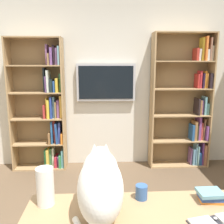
{
  "coord_description": "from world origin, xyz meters",
  "views": [
    {
      "loc": [
        0.15,
        1.72,
        1.65
      ],
      "look_at": [
        0.02,
        -1.04,
        1.1
      ],
      "focal_mm": 39.4,
      "sensor_mm": 36.0,
      "label": 1
    }
  ],
  "objects_px": {
    "coffee_mug": "(141,192)",
    "bookshelf_left": "(187,104)",
    "bookshelf_right": "(45,108)",
    "paper_towel_roll": "(45,187)",
    "desk_book_stack": "(210,196)",
    "cat": "(100,182)",
    "wall_mounted_tv": "(106,82)"
  },
  "relations": [
    {
      "from": "coffee_mug",
      "to": "bookshelf_left",
      "type": "bearing_deg",
      "value": -115.92
    },
    {
      "from": "bookshelf_right",
      "to": "coffee_mug",
      "type": "distance_m",
      "value": 2.56
    },
    {
      "from": "bookshelf_right",
      "to": "paper_towel_roll",
      "type": "relative_size",
      "value": 8.16
    },
    {
      "from": "coffee_mug",
      "to": "desk_book_stack",
      "type": "xyz_separation_m",
      "value": [
        -0.45,
        0.05,
        -0.01
      ]
    },
    {
      "from": "bookshelf_left",
      "to": "cat",
      "type": "distance_m",
      "value": 2.8
    },
    {
      "from": "cat",
      "to": "desk_book_stack",
      "type": "xyz_separation_m",
      "value": [
        -0.72,
        -0.09,
        -0.16
      ]
    },
    {
      "from": "bookshelf_left",
      "to": "coffee_mug",
      "type": "height_order",
      "value": "bookshelf_left"
    },
    {
      "from": "paper_towel_roll",
      "to": "desk_book_stack",
      "type": "xyz_separation_m",
      "value": [
        -1.07,
        0.01,
        -0.09
      ]
    },
    {
      "from": "wall_mounted_tv",
      "to": "coffee_mug",
      "type": "xyz_separation_m",
      "value": [
        -0.18,
        2.38,
        -0.55
      ]
    },
    {
      "from": "bookshelf_left",
      "to": "cat",
      "type": "relative_size",
      "value": 3.14
    },
    {
      "from": "bookshelf_right",
      "to": "desk_book_stack",
      "type": "relative_size",
      "value": 12.06
    },
    {
      "from": "bookshelf_right",
      "to": "wall_mounted_tv",
      "type": "xyz_separation_m",
      "value": [
        -0.95,
        -0.09,
        0.39
      ]
    },
    {
      "from": "bookshelf_left",
      "to": "paper_towel_roll",
      "type": "relative_size",
      "value": 8.48
    },
    {
      "from": "paper_towel_roll",
      "to": "bookshelf_left",
      "type": "bearing_deg",
      "value": -126.75
    },
    {
      "from": "cat",
      "to": "coffee_mug",
      "type": "height_order",
      "value": "cat"
    },
    {
      "from": "wall_mounted_tv",
      "to": "cat",
      "type": "xyz_separation_m",
      "value": [
        0.1,
        2.51,
        -0.4
      ]
    },
    {
      "from": "wall_mounted_tv",
      "to": "paper_towel_roll",
      "type": "bearing_deg",
      "value": 79.48
    },
    {
      "from": "wall_mounted_tv",
      "to": "coffee_mug",
      "type": "distance_m",
      "value": 2.44
    },
    {
      "from": "desk_book_stack",
      "to": "bookshelf_left",
      "type": "bearing_deg",
      "value": -105.85
    },
    {
      "from": "bookshelf_left",
      "to": "bookshelf_right",
      "type": "relative_size",
      "value": 1.04
    },
    {
      "from": "bookshelf_left",
      "to": "bookshelf_right",
      "type": "height_order",
      "value": "bookshelf_left"
    },
    {
      "from": "bookshelf_left",
      "to": "desk_book_stack",
      "type": "bearing_deg",
      "value": 74.15
    },
    {
      "from": "bookshelf_left",
      "to": "wall_mounted_tv",
      "type": "xyz_separation_m",
      "value": [
        1.29,
        -0.08,
        0.34
      ]
    },
    {
      "from": "cat",
      "to": "paper_towel_roll",
      "type": "height_order",
      "value": "cat"
    },
    {
      "from": "wall_mounted_tv",
      "to": "desk_book_stack",
      "type": "xyz_separation_m",
      "value": [
        -0.63,
        2.42,
        -0.56
      ]
    },
    {
      "from": "wall_mounted_tv",
      "to": "paper_towel_roll",
      "type": "relative_size",
      "value": 3.7
    },
    {
      "from": "bookshelf_right",
      "to": "paper_towel_roll",
      "type": "distance_m",
      "value": 2.38
    },
    {
      "from": "paper_towel_roll",
      "to": "desk_book_stack",
      "type": "distance_m",
      "value": 1.08
    },
    {
      "from": "paper_towel_roll",
      "to": "coffee_mug",
      "type": "xyz_separation_m",
      "value": [
        -0.63,
        -0.04,
        -0.08
      ]
    },
    {
      "from": "bookshelf_right",
      "to": "paper_towel_roll",
      "type": "height_order",
      "value": "bookshelf_right"
    },
    {
      "from": "paper_towel_roll",
      "to": "desk_book_stack",
      "type": "height_order",
      "value": "paper_towel_roll"
    },
    {
      "from": "bookshelf_right",
      "to": "cat",
      "type": "bearing_deg",
      "value": 109.41
    }
  ]
}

